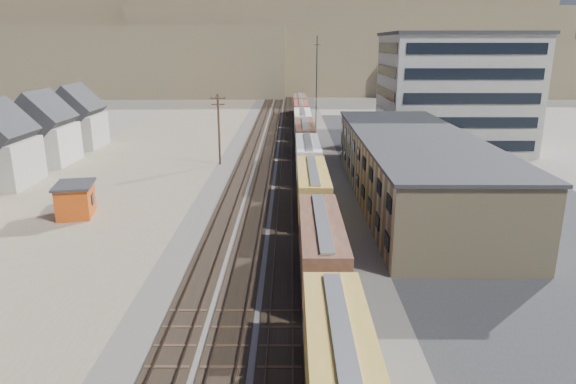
{
  "coord_description": "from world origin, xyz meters",
  "views": [
    {
      "loc": [
        1.58,
        -29.54,
        16.66
      ],
      "look_at": [
        1.34,
        17.63,
        3.0
      ],
      "focal_mm": 32.0,
      "sensor_mm": 36.0,
      "label": 1
    }
  ],
  "objects_px": {
    "parked_car_blue": "(410,145)",
    "utility_pole_north": "(219,128)",
    "maintenance_shed": "(75,199)",
    "freight_train": "(306,145)"
  },
  "relations": [
    {
      "from": "utility_pole_north",
      "to": "maintenance_shed",
      "type": "bearing_deg",
      "value": -116.61
    },
    {
      "from": "utility_pole_north",
      "to": "maintenance_shed",
      "type": "distance_m",
      "value": 25.69
    },
    {
      "from": "freight_train",
      "to": "utility_pole_north",
      "type": "xyz_separation_m",
      "value": [
        -12.3,
        -0.8,
        2.5
      ]
    },
    {
      "from": "maintenance_shed",
      "to": "parked_car_blue",
      "type": "bearing_deg",
      "value": 40.01
    },
    {
      "from": "utility_pole_north",
      "to": "parked_car_blue",
      "type": "xyz_separation_m",
      "value": [
        29.76,
        11.8,
        -4.6
      ]
    },
    {
      "from": "maintenance_shed",
      "to": "parked_car_blue",
      "type": "height_order",
      "value": "maintenance_shed"
    },
    {
      "from": "parked_car_blue",
      "to": "utility_pole_north",
      "type": "bearing_deg",
      "value": 147.27
    },
    {
      "from": "freight_train",
      "to": "utility_pole_north",
      "type": "bearing_deg",
      "value": -176.26
    },
    {
      "from": "freight_train",
      "to": "parked_car_blue",
      "type": "height_order",
      "value": "freight_train"
    },
    {
      "from": "freight_train",
      "to": "parked_car_blue",
      "type": "bearing_deg",
      "value": 32.19
    }
  ]
}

